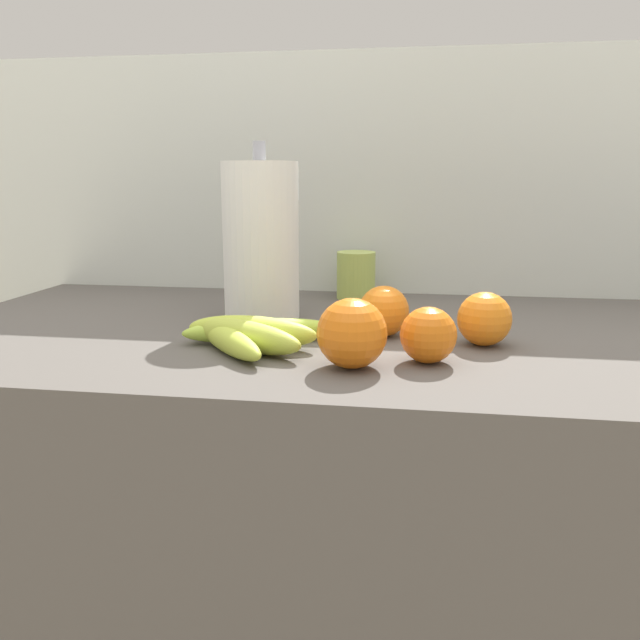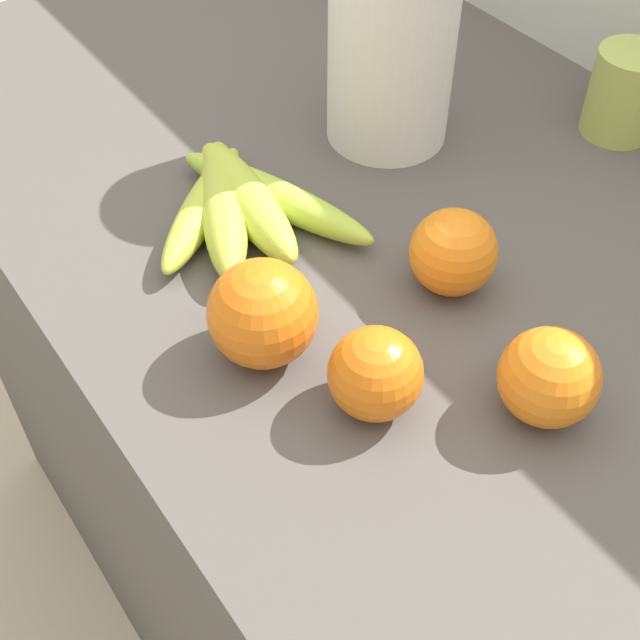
% 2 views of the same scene
% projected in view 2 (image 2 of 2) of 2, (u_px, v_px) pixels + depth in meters
% --- Properties ---
extents(counter, '(1.42, 0.65, 0.85)m').
position_uv_depth(counter, '(433.00, 531.00, 1.01)').
color(counter, '#514C47').
rests_on(counter, ground).
extents(banana_bunch, '(0.21, 0.19, 0.04)m').
position_uv_depth(banana_bunch, '(239.00, 202.00, 0.74)').
color(banana_bunch, '#B5C83F').
rests_on(banana_bunch, counter).
extents(orange_front, '(0.07, 0.07, 0.07)m').
position_uv_depth(orange_front, '(453.00, 252.00, 0.67)').
color(orange_front, orange).
rests_on(orange_front, counter).
extents(orange_far_right, '(0.07, 0.07, 0.07)m').
position_uv_depth(orange_far_right, '(375.00, 374.00, 0.59)').
color(orange_far_right, orange).
rests_on(orange_far_right, counter).
extents(orange_back_left, '(0.07, 0.07, 0.07)m').
position_uv_depth(orange_back_left, '(549.00, 377.00, 0.58)').
color(orange_back_left, orange).
rests_on(orange_back_left, counter).
extents(orange_center, '(0.08, 0.08, 0.08)m').
position_uv_depth(orange_center, '(263.00, 314.00, 0.62)').
color(orange_center, orange).
rests_on(orange_center, counter).
extents(paper_towel_roll, '(0.12, 0.12, 0.27)m').
position_uv_depth(paper_towel_roll, '(394.00, 18.00, 0.75)').
color(paper_towel_roll, white).
rests_on(paper_towel_roll, counter).
extents(mug, '(0.07, 0.07, 0.09)m').
position_uv_depth(mug, '(625.00, 93.00, 0.82)').
color(mug, '#ACBF56').
rests_on(mug, counter).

